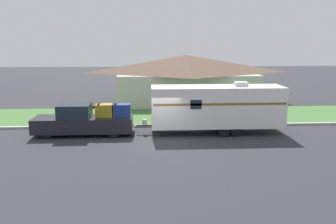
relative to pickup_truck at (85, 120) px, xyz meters
name	(u,v)px	position (x,y,z in m)	size (l,w,h in m)	color
ground_plane	(161,141)	(4.72, -1.88, -0.91)	(120.00, 120.00, 0.00)	#2D2D33
curb_strip	(158,126)	(4.72, 1.87, -0.84)	(80.00, 0.30, 0.14)	#ADADA8
lawn_strip	(157,116)	(4.72, 5.52, -0.90)	(80.00, 7.00, 0.03)	#477538
house_across_street	(186,78)	(7.70, 12.08, 1.40)	(13.67, 8.18, 4.46)	#B2B2A8
pickup_truck	(85,120)	(0.00, 0.00, 0.00)	(6.27, 2.10, 2.07)	black
travel_trailer	(217,106)	(8.41, 0.00, 0.83)	(9.35, 2.32, 3.30)	black
mailbox	(91,110)	(-0.01, 2.81, 0.13)	(0.48, 0.20, 1.36)	brown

